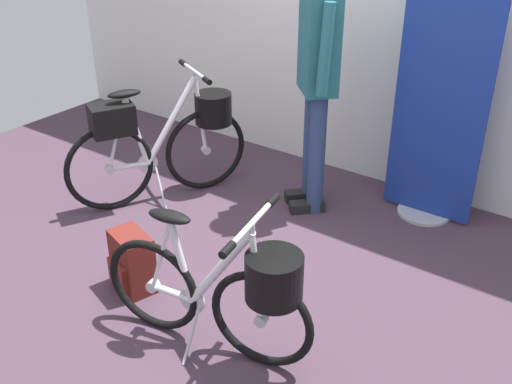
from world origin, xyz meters
TOP-DOWN VIEW (x-y plane):
  - ground_plane at (0.00, 0.00)m, footprint 6.01×6.01m
  - floor_banner_stand at (0.62, 1.41)m, footprint 0.60×0.36m
  - folding_bike_foreground at (0.35, -0.42)m, footprint 1.11×0.53m
  - display_bike_left at (-0.98, 0.58)m, footprint 0.70×1.18m
  - visitor_near_wall at (-0.08, 1.06)m, footprint 0.40×0.41m
  - backpack_on_floor at (-0.40, -0.33)m, footprint 0.30×0.25m

SIDE VIEW (x-z plane):
  - ground_plane at x=0.00m, z-range 0.00..0.00m
  - backpack_on_floor at x=-0.40m, z-range 0.00..0.34m
  - folding_bike_foreground at x=0.35m, z-range -0.01..0.78m
  - display_bike_left at x=-0.98m, z-range 0.01..0.92m
  - floor_banner_stand at x=0.62m, z-range -0.09..1.50m
  - visitor_near_wall at x=-0.08m, z-range 0.13..1.86m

